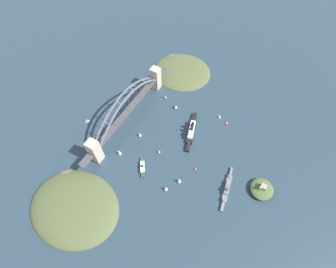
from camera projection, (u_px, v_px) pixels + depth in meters
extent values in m
plane|color=#283D4C|center=(130.00, 119.00, 447.39)|extent=(1400.00, 1400.00, 0.00)
cube|color=#BCB29E|center=(156.00, 78.00, 473.34)|extent=(15.71, 16.58, 46.60)
cube|color=#BCB29E|center=(95.00, 151.00, 382.89)|extent=(15.71, 16.58, 46.60)
cube|color=#47474C|center=(128.00, 110.00, 427.08)|extent=(168.70, 11.44, 2.40)
cube|color=#47474C|center=(161.00, 72.00, 482.04)|extent=(24.00, 11.44, 2.40)
cube|color=#47474C|center=(86.00, 160.00, 372.11)|extent=(24.00, 11.44, 2.40)
cube|color=slate|center=(150.00, 78.00, 461.89)|extent=(19.60, 1.80, 16.02)
cube|color=slate|center=(144.00, 79.00, 443.32)|extent=(19.29, 1.80, 13.23)
cube|color=slate|center=(138.00, 82.00, 427.23)|extent=(18.90, 1.80, 10.43)
cube|color=slate|center=(132.00, 86.00, 413.62)|extent=(18.44, 1.80, 7.59)
cube|color=slate|center=(126.00, 91.00, 402.48)|extent=(17.93, 1.80, 4.69)
cube|color=slate|center=(119.00, 98.00, 393.82)|extent=(17.93, 1.80, 4.69)
cube|color=slate|center=(113.00, 107.00, 387.64)|extent=(18.44, 1.80, 7.59)
cube|color=slate|center=(107.00, 117.00, 383.93)|extent=(18.90, 1.80, 10.43)
cube|color=slate|center=(101.00, 128.00, 382.70)|extent=(19.29, 1.80, 13.23)
cube|color=slate|center=(96.00, 141.00, 383.95)|extent=(19.60, 1.80, 16.02)
cube|color=slate|center=(154.00, 80.00, 459.07)|extent=(19.60, 1.80, 16.02)
cube|color=slate|center=(149.00, 81.00, 440.50)|extent=(19.29, 1.80, 13.23)
cube|color=slate|center=(143.00, 84.00, 424.41)|extent=(18.90, 1.80, 10.43)
cube|color=slate|center=(137.00, 88.00, 410.80)|extent=(18.44, 1.80, 7.59)
cube|color=slate|center=(131.00, 93.00, 399.66)|extent=(17.93, 1.80, 4.69)
cube|color=slate|center=(125.00, 100.00, 391.00)|extent=(17.93, 1.80, 4.69)
cube|color=slate|center=(119.00, 109.00, 384.82)|extent=(18.44, 1.80, 7.59)
cube|color=slate|center=(112.00, 119.00, 381.11)|extent=(18.90, 1.80, 10.43)
cube|color=slate|center=(107.00, 131.00, 379.88)|extent=(19.29, 1.80, 13.23)
cube|color=slate|center=(101.00, 143.00, 381.13)|extent=(19.60, 1.80, 16.02)
cube|color=slate|center=(155.00, 79.00, 470.38)|extent=(1.40, 10.29, 1.40)
cube|color=slate|center=(144.00, 81.00, 433.25)|extent=(1.40, 10.29, 1.40)
cube|color=slate|center=(131.00, 89.00, 406.02)|extent=(1.40, 10.29, 1.40)
cube|color=slate|center=(119.00, 103.00, 388.70)|extent=(1.40, 10.29, 1.40)
cube|color=slate|center=(107.00, 123.00, 381.29)|extent=(1.40, 10.29, 1.40)
cube|color=slate|center=(96.00, 149.00, 383.78)|extent=(1.40, 10.29, 1.40)
cylinder|color=slate|center=(147.00, 81.00, 457.06)|extent=(0.56, 0.56, 12.27)
cylinder|color=slate|center=(152.00, 83.00, 454.24)|extent=(0.56, 0.56, 12.27)
cylinder|color=slate|center=(142.00, 85.00, 444.07)|extent=(0.56, 0.56, 22.75)
cylinder|color=slate|center=(147.00, 87.00, 441.25)|extent=(0.56, 0.56, 22.75)
cylinder|color=slate|center=(136.00, 90.00, 432.31)|extent=(0.56, 0.56, 30.23)
cylinder|color=slate|center=(141.00, 92.00, 429.49)|extent=(0.56, 0.56, 30.23)
cylinder|color=slate|center=(130.00, 95.00, 421.79)|extent=(0.56, 0.56, 34.72)
cylinder|color=slate|center=(135.00, 97.00, 418.97)|extent=(0.56, 0.56, 34.72)
cylinder|color=slate|center=(124.00, 102.00, 412.51)|extent=(0.56, 0.56, 36.22)
cylinder|color=slate|center=(129.00, 104.00, 409.69)|extent=(0.56, 0.56, 36.22)
cylinder|color=slate|center=(118.00, 109.00, 404.47)|extent=(0.56, 0.56, 34.72)
cylinder|color=slate|center=(123.00, 111.00, 401.65)|extent=(0.56, 0.56, 34.72)
cylinder|color=slate|center=(112.00, 117.00, 397.67)|extent=(0.56, 0.56, 30.23)
cylinder|color=slate|center=(117.00, 120.00, 394.85)|extent=(0.56, 0.56, 30.23)
cylinder|color=slate|center=(106.00, 126.00, 392.11)|extent=(0.56, 0.56, 22.75)
cylinder|color=slate|center=(111.00, 129.00, 389.29)|extent=(0.56, 0.56, 22.75)
cylinder|color=slate|center=(99.00, 136.00, 387.78)|extent=(0.56, 0.56, 12.27)
cylinder|color=slate|center=(105.00, 139.00, 384.96)|extent=(0.56, 0.56, 12.27)
ellipsoid|color=#515B38|center=(182.00, 72.00, 517.22)|extent=(113.79, 120.42, 18.74)
ellipsoid|color=#756B5B|center=(174.00, 60.00, 538.85)|extent=(39.82, 36.13, 10.31)
ellipsoid|color=#515B38|center=(75.00, 207.00, 356.77)|extent=(111.85, 135.78, 27.00)
ellipsoid|color=#756B5B|center=(67.00, 181.00, 379.35)|extent=(39.15, 40.73, 14.85)
cube|color=black|center=(191.00, 132.00, 428.65)|extent=(50.30, 23.94, 5.14)
cube|color=black|center=(188.00, 147.00, 410.62)|extent=(17.41, 10.16, 5.14)
cube|color=black|center=(195.00, 117.00, 446.67)|extent=(17.73, 11.27, 5.14)
cube|color=white|center=(192.00, 130.00, 424.11)|extent=(38.02, 18.96, 5.82)
cube|color=white|center=(191.00, 133.00, 414.80)|extent=(10.02, 9.83, 3.20)
cylinder|color=black|center=(192.00, 128.00, 417.17)|extent=(4.71, 4.71, 8.50)
cylinder|color=black|center=(193.00, 124.00, 421.73)|extent=(4.71, 4.71, 8.50)
cylinder|color=tan|center=(189.00, 144.00, 405.49)|extent=(0.50, 0.50, 10.00)
cube|color=slate|center=(227.00, 188.00, 371.04)|extent=(44.43, 14.59, 3.68)
cube|color=slate|center=(231.00, 172.00, 386.44)|extent=(14.95, 5.75, 3.68)
cube|color=slate|center=(222.00, 207.00, 355.63)|extent=(15.06, 6.43, 3.68)
cube|color=slate|center=(227.00, 188.00, 368.12)|extent=(22.58, 9.57, 3.38)
cylinder|color=slate|center=(230.00, 176.00, 379.20)|extent=(5.38, 5.38, 2.20)
cylinder|color=slate|center=(224.00, 200.00, 358.01)|extent=(5.38, 5.38, 2.20)
cylinder|color=slate|center=(228.00, 186.00, 362.58)|extent=(0.60, 0.60, 10.00)
cylinder|color=#4C4C51|center=(227.00, 189.00, 362.59)|extent=(4.22, 4.22, 4.40)
cube|color=#23512D|center=(143.00, 167.00, 391.22)|extent=(21.68, 18.18, 2.78)
cube|color=#23512D|center=(143.00, 175.00, 383.48)|extent=(8.86, 8.50, 2.78)
cube|color=#23512D|center=(142.00, 160.00, 398.96)|extent=(9.48, 9.43, 2.78)
cube|color=beige|center=(142.00, 167.00, 388.97)|extent=(19.57, 16.22, 2.67)
cylinder|color=black|center=(142.00, 166.00, 386.87)|extent=(3.20, 3.20, 2.40)
ellipsoid|color=#4C6038|center=(262.00, 189.00, 367.33)|extent=(36.25, 34.17, 9.84)
cube|color=#9E937F|center=(263.00, 187.00, 361.35)|extent=(8.00, 8.00, 8.56)
cylinder|color=gray|center=(260.00, 188.00, 359.74)|extent=(3.60, 3.60, 9.42)
cylinder|color=#B7B7B2|center=(88.00, 122.00, 443.37)|extent=(2.93, 5.08, 0.90)
cylinder|color=#B7B7B2|center=(87.00, 123.00, 442.32)|extent=(2.93, 5.08, 0.90)
cylinder|color=maroon|center=(88.00, 121.00, 442.49)|extent=(0.14, 0.14, 1.22)
cylinder|color=maroon|center=(87.00, 122.00, 441.44)|extent=(0.14, 0.14, 1.22)
ellipsoid|color=silver|center=(87.00, 121.00, 440.95)|extent=(4.13, 7.21, 1.25)
cylinder|color=maroon|center=(88.00, 123.00, 439.46)|extent=(1.41, 1.21, 1.19)
cube|color=silver|center=(87.00, 121.00, 440.10)|extent=(9.19, 5.35, 0.20)
cube|color=silver|center=(86.00, 120.00, 442.30)|extent=(3.68, 2.45, 0.12)
cube|color=maroon|center=(86.00, 120.00, 441.26)|extent=(0.56, 1.05, 1.50)
cube|color=#B2231E|center=(227.00, 123.00, 441.32)|extent=(7.45, 3.81, 1.03)
cube|color=#B2231E|center=(227.00, 121.00, 443.84)|extent=(2.58, 1.82, 1.03)
cube|color=#B2231E|center=(226.00, 125.00, 438.81)|extent=(2.63, 2.10, 1.03)
cube|color=beige|center=(227.00, 123.00, 439.91)|extent=(3.86, 2.67, 1.25)
cube|color=silver|center=(120.00, 153.00, 406.72)|extent=(4.72, 6.53, 0.92)
cube|color=silver|center=(118.00, 152.00, 408.55)|extent=(1.83, 2.29, 0.92)
cube|color=silver|center=(121.00, 155.00, 404.89)|extent=(2.03, 2.38, 0.92)
cylinder|color=tan|center=(119.00, 151.00, 402.30)|extent=(0.16, 0.16, 10.33)
cone|color=white|center=(119.00, 152.00, 401.92)|extent=(7.37, 7.37, 8.27)
cube|color=#2D6B3D|center=(159.00, 153.00, 407.21)|extent=(4.27, 2.12, 0.99)
cube|color=#2D6B3D|center=(158.00, 154.00, 405.95)|extent=(1.45, 0.90, 0.99)
cube|color=#2D6B3D|center=(160.00, 152.00, 408.47)|extent=(1.46, 1.05, 0.99)
cylinder|color=tan|center=(159.00, 152.00, 403.87)|extent=(0.16, 0.16, 6.69)
cone|color=white|center=(159.00, 151.00, 404.70)|extent=(4.15, 4.15, 5.35)
cube|color=#2D6B3D|center=(179.00, 181.00, 379.33)|extent=(5.70, 6.93, 0.73)
cube|color=#2D6B3D|center=(177.00, 179.00, 381.31)|extent=(2.21, 2.48, 0.73)
cube|color=#2D6B3D|center=(180.00, 183.00, 377.35)|extent=(2.46, 2.62, 0.73)
cylinder|color=tan|center=(179.00, 179.00, 374.63)|extent=(0.16, 0.16, 11.24)
cone|color=white|center=(179.00, 180.00, 374.23)|extent=(7.75, 7.75, 8.99)
cube|color=gold|center=(219.00, 117.00, 449.44)|extent=(3.80, 5.42, 0.73)
cube|color=gold|center=(217.00, 116.00, 450.87)|extent=(1.50, 1.90, 0.73)
cube|color=gold|center=(220.00, 118.00, 448.00)|extent=(1.68, 1.97, 0.73)
cylinder|color=tan|center=(219.00, 115.00, 446.19)|extent=(0.16, 0.16, 7.55)
cone|color=white|center=(220.00, 116.00, 445.88)|extent=(5.90, 5.90, 6.04)
cube|color=black|center=(175.00, 108.00, 461.55)|extent=(4.89, 6.96, 0.93)
cube|color=black|center=(174.00, 107.00, 463.27)|extent=(1.98, 2.43, 0.93)
cube|color=black|center=(177.00, 109.00, 459.83)|extent=(2.25, 2.52, 0.93)
cylinder|color=tan|center=(175.00, 106.00, 457.24)|extent=(0.16, 0.16, 9.99)
cone|color=white|center=(176.00, 106.00, 456.90)|extent=(7.26, 7.26, 7.99)
cube|color=brown|center=(166.00, 98.00, 474.95)|extent=(3.20, 5.10, 1.01)
cube|color=brown|center=(167.00, 99.00, 473.73)|extent=(1.30, 1.76, 1.01)
cube|color=brown|center=(165.00, 97.00, 476.16)|extent=(1.49, 1.81, 1.01)
cylinder|color=tan|center=(166.00, 97.00, 470.99)|extent=(0.16, 0.16, 8.19)
cone|color=silver|center=(165.00, 97.00, 471.86)|extent=(5.27, 5.27, 6.55)
cube|color=#234C8C|center=(140.00, 135.00, 426.91)|extent=(6.07, 2.72, 0.70)
cube|color=#234C8C|center=(142.00, 134.00, 428.90)|extent=(2.03, 1.21, 0.70)
cube|color=#234C8C|center=(139.00, 137.00, 424.92)|extent=(2.03, 1.44, 0.70)
cylinder|color=tan|center=(140.00, 133.00, 422.88)|extent=(0.16, 0.16, 9.65)
cone|color=white|center=(140.00, 134.00, 422.41)|extent=(5.63, 5.63, 7.72)
cube|color=#B2231E|center=(166.00, 190.00, 370.86)|extent=(5.91, 2.37, 1.03)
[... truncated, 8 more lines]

